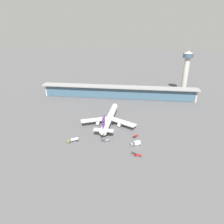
# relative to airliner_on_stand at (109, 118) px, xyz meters

# --- Properties ---
(ground_plane) EXTENTS (1200.00, 1200.00, 0.00)m
(ground_plane) POSITION_rel_airliner_on_stand_xyz_m (1.28, -9.53, -5.45)
(ground_plane) COLOR #515154
(airliner_on_stand) EXTENTS (49.91, 64.98, 17.30)m
(airliner_on_stand) POSITION_rel_airliner_on_stand_xyz_m (0.00, 0.00, 0.00)
(airliner_on_stand) COLOR white
(airliner_on_stand) RESTS_ON ground
(service_truck_near_nose_red) EXTENTS (6.88, 2.21, 2.70)m
(service_truck_near_nose_red) POSITION_rel_airliner_on_stand_xyz_m (25.50, -45.40, -4.64)
(service_truck_near_nose_red) COLOR #B21E1E
(service_truck_near_nose_red) RESTS_ON ground
(service_truck_under_wing_grey) EXTENTS (7.63, 4.86, 3.10)m
(service_truck_under_wing_grey) POSITION_rel_airliner_on_stand_xyz_m (24.36, -32.31, -3.76)
(service_truck_under_wing_grey) COLOR gray
(service_truck_under_wing_grey) RESTS_ON ground
(service_truck_mid_apron_grey) EXTENTS (6.38, 4.96, 2.70)m
(service_truck_mid_apron_grey) POSITION_rel_airliner_on_stand_xyz_m (1.57, -29.85, -4.64)
(service_truck_mid_apron_grey) COLOR gray
(service_truck_mid_apron_grey) RESTS_ON ground
(service_truck_by_tail_red) EXTENTS (4.13, 6.73, 2.70)m
(service_truck_by_tail_red) POSITION_rel_airliner_on_stand_xyz_m (23.63, -20.65, -4.64)
(service_truck_by_tail_red) COLOR #B21E1E
(service_truck_by_tail_red) RESTS_ON ground
(service_truck_on_taxiway_olive) EXTENTS (8.55, 6.32, 2.95)m
(service_truck_on_taxiway_olive) POSITION_rel_airliner_on_stand_xyz_m (-23.29, -33.60, -3.74)
(service_truck_on_taxiway_olive) COLOR olive
(service_truck_on_taxiway_olive) RESTS_ON ground
(service_truck_at_far_stand_yellow) EXTENTS (6.93, 2.59, 2.70)m
(service_truck_at_far_stand_yellow) POSITION_rel_airliner_on_stand_xyz_m (-0.76, -18.14, -4.64)
(service_truck_at_far_stand_yellow) COLOR yellow
(service_truck_at_far_stand_yellow) RESTS_ON ground
(terminal_building) EXTENTS (183.60, 12.80, 15.20)m
(terminal_building) POSITION_rel_airliner_on_stand_xyz_m (1.28, 68.64, 2.42)
(terminal_building) COLOR #B2ADA3
(terminal_building) RESTS_ON ground
(control_tower) EXTENTS (12.00, 12.00, 57.83)m
(control_tower) POSITION_rel_airliner_on_stand_xyz_m (82.02, 96.44, 26.24)
(control_tower) COLOR #B2ADA3
(control_tower) RESTS_ON ground
(safety_cone_alpha) EXTENTS (0.62, 0.62, 0.70)m
(safety_cone_alpha) POSITION_rel_airliner_on_stand_xyz_m (-19.96, -23.39, -5.13)
(safety_cone_alpha) COLOR orange
(safety_cone_alpha) RESTS_ON ground
(safety_cone_bravo) EXTENTS (0.62, 0.62, 0.70)m
(safety_cone_bravo) POSITION_rel_airliner_on_stand_xyz_m (17.89, -25.22, -5.13)
(safety_cone_bravo) COLOR orange
(safety_cone_bravo) RESTS_ON ground
(safety_cone_charlie) EXTENTS (0.62, 0.62, 0.70)m
(safety_cone_charlie) POSITION_rel_airliner_on_stand_xyz_m (-0.20, -19.42, -5.13)
(safety_cone_charlie) COLOR orange
(safety_cone_charlie) RESTS_ON ground
(safety_cone_delta) EXTENTS (0.62, 0.62, 0.70)m
(safety_cone_delta) POSITION_rel_airliner_on_stand_xyz_m (18.45, -24.54, -5.13)
(safety_cone_delta) COLOR orange
(safety_cone_delta) RESTS_ON ground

